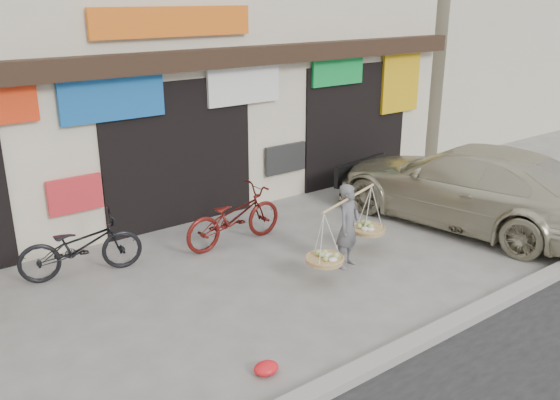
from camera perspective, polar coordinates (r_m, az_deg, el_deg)
ground at (r=8.81m, az=1.72°, el=-8.86°), size 70.00×70.00×0.00m
kerb at (r=7.54m, az=11.57°, el=-13.98°), size 70.00×0.25×0.12m
shophouse_block at (r=13.40m, az=-16.24°, el=15.50°), size 14.00×6.32×7.00m
neighbor_east at (r=22.57m, az=18.26°, el=15.87°), size 12.00×7.00×6.40m
street_vendor at (r=9.41m, az=6.57°, el=-2.89°), size 1.94×1.02×1.37m
bike_0 at (r=9.62m, az=-18.64°, el=-4.19°), size 1.95×1.01×0.97m
bike_2 at (r=10.27m, az=-4.47°, el=-1.62°), size 1.93×0.73×1.00m
suv at (r=11.67m, az=17.50°, el=1.38°), size 2.90×5.44×1.50m
red_bag at (r=7.08m, az=-1.33°, el=-15.87°), size 0.31×0.25×0.14m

